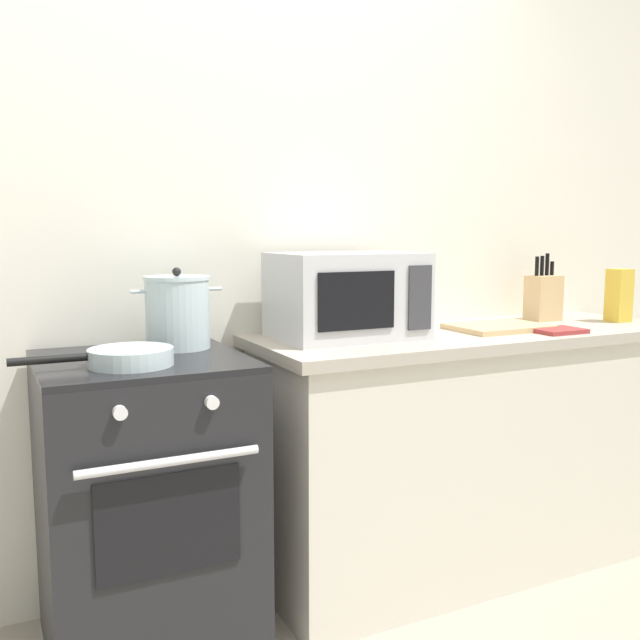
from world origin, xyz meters
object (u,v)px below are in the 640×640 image
knife_block (543,297)px  stove (146,506)px  pasta_box (619,295)px  oven_mitt (558,331)px  stock_pot (178,312)px  cutting_board (498,327)px  frying_pan (128,357)px  microwave (347,296)px

knife_block → stove: bearing=-175.3°
pasta_box → oven_mitt: pasta_box is taller
stove → oven_mitt: (1.50, -0.16, 0.47)m
stove → stock_pot: (0.15, 0.12, 0.58)m
cutting_board → oven_mitt: cutting_board is taller
frying_pan → oven_mitt: (1.56, -0.05, -0.02)m
pasta_box → stock_pot: bearing=175.3°
microwave → cutting_board: bearing=-7.2°
pasta_box → oven_mitt: size_ratio=1.22×
knife_block → oven_mitt: bearing=-125.1°
frying_pan → knife_block: bearing=8.2°
stove → knife_block: 1.81m
frying_pan → microwave: (0.80, 0.19, 0.12)m
stock_pot → frying_pan: (-0.20, -0.23, -0.09)m
frying_pan → pasta_box: (2.02, 0.08, 0.08)m
microwave → stock_pot: bearing=175.9°
microwave → cutting_board: microwave is taller
knife_block → oven_mitt: size_ratio=1.57×
microwave → knife_block: microwave is taller
pasta_box → oven_mitt: 0.49m
stove → cutting_board: 1.44m
oven_mitt → cutting_board: bearing=132.2°
stock_pot → cutting_board: (1.21, -0.12, -0.11)m
stove → microwave: size_ratio=1.84×
cutting_board → knife_block: size_ratio=1.27×
stock_pot → frying_pan: size_ratio=0.68×
stove → oven_mitt: size_ratio=5.11×
stock_pot → oven_mitt: (1.36, -0.28, -0.11)m
stock_pot → oven_mitt: bearing=-11.7°
frying_pan → knife_block: 1.79m
cutting_board → stove: bearing=-180.0°
frying_pan → microwave: 0.83m
microwave → knife_block: 0.98m
cutting_board → pasta_box: (0.61, -0.03, 0.10)m
pasta_box → cutting_board: bearing=177.2°
microwave → cutting_board: (0.62, -0.08, -0.14)m
knife_block → oven_mitt: 0.38m
stock_pot → oven_mitt: size_ratio=1.63×
knife_block → stock_pot: bearing=-179.3°
stove → microwave: microwave is taller
stock_pot → cutting_board: 1.22m
cutting_board → knife_block: knife_block is taller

